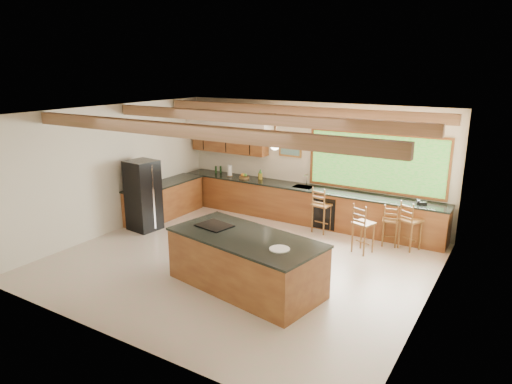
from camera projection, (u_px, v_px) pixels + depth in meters
The scene contains 9 objects.
ground at pixel (240, 261), 9.32m from camera, with size 7.20×7.20×0.00m, color beige.
room_shell at pixel (250, 149), 9.36m from camera, with size 7.27×6.54×3.02m.
counter_run at pixel (267, 203), 11.68m from camera, with size 7.12×3.10×1.23m.
island at pixel (246, 262), 8.12m from camera, with size 2.98×1.78×0.99m.
refrigerator at pixel (143, 195), 10.95m from camera, with size 0.73×0.71×1.70m.
bar_stool_a at pixel (321, 206), 10.75m from camera, with size 0.45×0.45×1.13m.
bar_stool_b at pixel (363, 225), 9.55m from camera, with size 0.49×0.49×1.09m.
bar_stool_c at pixel (390, 221), 9.97m from camera, with size 0.42×0.42×0.97m.
bar_stool_d at pixel (410, 222), 9.73m from camera, with size 0.52×0.52×1.09m.
Camera 1 is at (4.75, -7.19, 3.85)m, focal length 32.00 mm.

